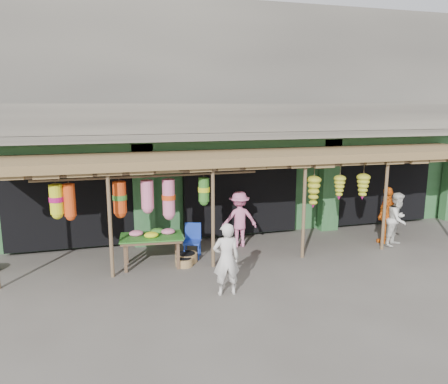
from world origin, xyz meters
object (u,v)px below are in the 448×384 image
object	(u,v)px
person_vendor	(387,215)
person_front	(226,259)
person_shopper	(239,219)
person_right	(397,219)
blue_chair	(193,238)
flower_table	(152,237)

from	to	relation	value
person_vendor	person_front	bearing A→B (deg)	-7.04
person_front	person_shopper	xyz separation A→B (m)	(1.28, 3.07, 0.01)
person_shopper	person_right	bearing A→B (deg)	168.35
blue_chair	person_front	distance (m)	2.59
person_vendor	person_shopper	bearing A→B (deg)	-39.66
flower_table	blue_chair	size ratio (longest dim) A/B	1.77
flower_table	person_front	size ratio (longest dim) A/B	1.02
person_front	person_right	xyz separation A→B (m)	(5.75, 1.88, -0.01)
person_front	person_shopper	bearing A→B (deg)	-108.75
blue_chair	person_front	world-z (taller)	person_front
blue_chair	person_shopper	world-z (taller)	person_shopper
person_front	person_right	distance (m)	6.05
blue_chair	person_front	size ratio (longest dim) A/B	0.58
person_right	person_vendor	size ratio (longest dim) A/B	0.93
person_right	person_shopper	world-z (taller)	person_shopper
person_vendor	person_shopper	world-z (taller)	person_vendor
person_front	person_vendor	world-z (taller)	person_vendor
flower_table	person_vendor	size ratio (longest dim) A/B	0.97
blue_chair	person_vendor	xyz separation A→B (m)	(5.84, -0.35, 0.34)
flower_table	person_right	size ratio (longest dim) A/B	1.04
blue_chair	person_front	xyz separation A→B (m)	(0.21, -2.56, 0.29)
person_front	person_shopper	distance (m)	3.33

